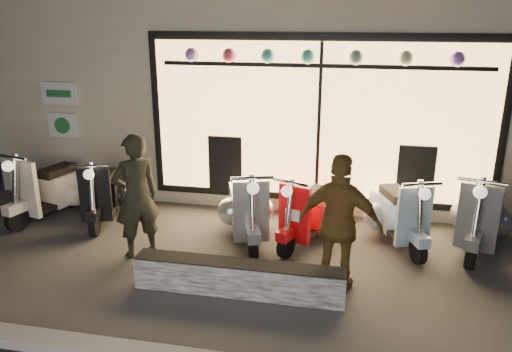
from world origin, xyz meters
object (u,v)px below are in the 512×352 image
(scooter_silver, at_px, (247,207))
(scooter_red, at_px, (312,212))
(man, at_px, (136,196))
(woman, at_px, (340,225))
(graffiti_barrier, at_px, (239,278))

(scooter_silver, bearing_deg, scooter_red, -13.03)
(scooter_silver, xyz_separation_m, man, (-1.29, -0.91, 0.41))
(woman, bearing_deg, scooter_red, -62.15)
(graffiti_barrier, height_order, man, man)
(graffiti_barrier, distance_m, man, 1.82)
(man, relative_size, woman, 1.01)
(man, distance_m, woman, 2.70)
(man, bearing_deg, scooter_red, 161.10)
(scooter_silver, distance_m, man, 1.63)
(man, bearing_deg, woman, 129.03)
(man, bearing_deg, scooter_silver, 172.32)
(woman, bearing_deg, graffiti_barrier, 26.87)
(scooter_red, relative_size, man, 0.83)
(scooter_silver, distance_m, woman, 1.93)
(man, height_order, woman, man)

